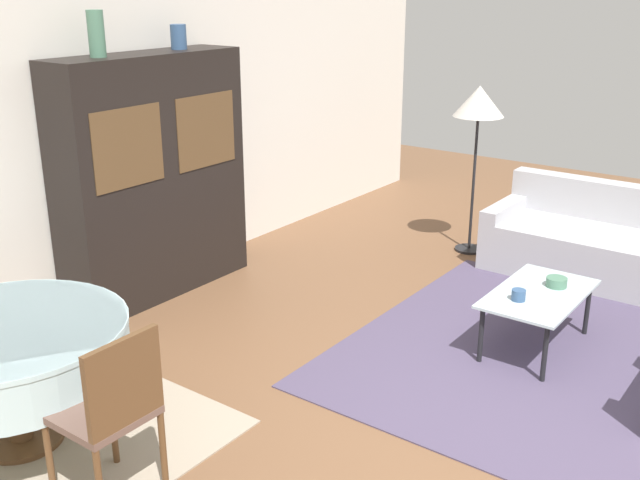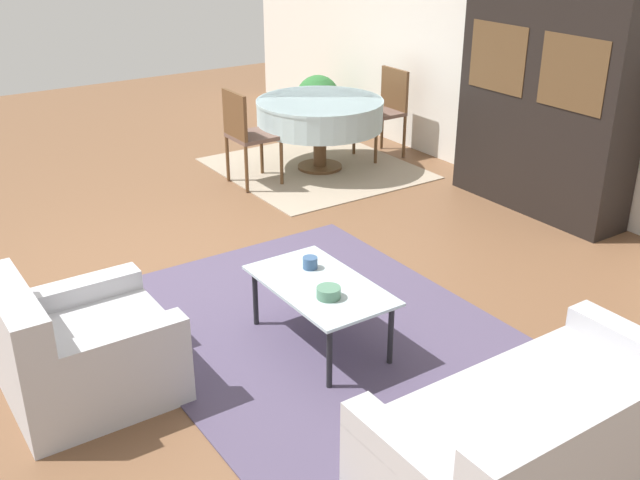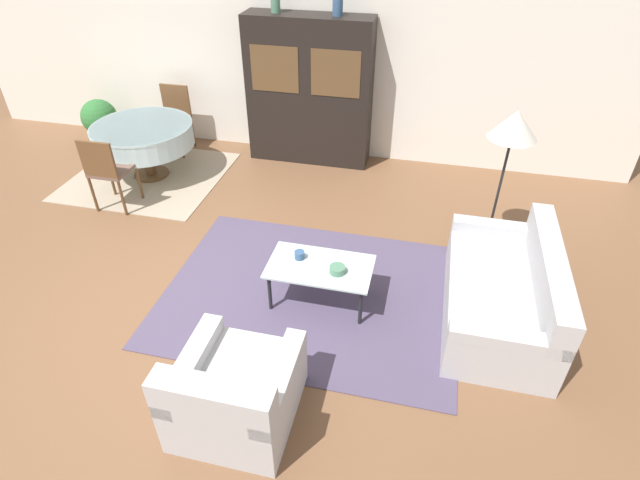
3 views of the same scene
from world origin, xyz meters
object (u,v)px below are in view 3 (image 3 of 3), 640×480
at_px(dining_table, 143,136).
at_px(armchair, 235,394).
at_px(display_cabinet, 309,92).
at_px(cup, 300,255).
at_px(couch, 504,294).
at_px(bowl, 337,270).
at_px(floor_lamp, 514,129).
at_px(coffee_table, 320,269).
at_px(dining_chair_far, 174,114).
at_px(vase_short, 338,7).
at_px(potted_plant, 100,119).
at_px(dining_chair_near, 107,169).

bearing_deg(dining_table, armchair, -52.63).
relative_size(display_cabinet, cup, 20.54).
height_order(couch, display_cabinet, display_cabinet).
bearing_deg(bowl, cup, 162.34).
relative_size(display_cabinet, floor_lamp, 1.24).
distance_m(coffee_table, floor_lamp, 2.35).
xyz_separation_m(dining_chair_far, vase_short, (2.44, 0.18, 1.56)).
height_order(dining_chair_far, cup, dining_chair_far).
relative_size(couch, dining_table, 1.29).
height_order(vase_short, potted_plant, vase_short).
bearing_deg(coffee_table, couch, 5.60).
distance_m(couch, cup, 1.96).
distance_m(armchair, display_cabinet, 4.59).
relative_size(coffee_table, dining_chair_far, 1.04).
xyz_separation_m(coffee_table, cup, (-0.22, 0.07, 0.08)).
height_order(cup, potted_plant, potted_plant).
relative_size(armchair, cup, 9.33).
height_order(dining_chair_near, dining_chair_far, same).
bearing_deg(potted_plant, couch, -23.87).
height_order(couch, coffee_table, couch).
xyz_separation_m(armchair, floor_lamp, (1.96, 2.77, 1.15)).
distance_m(coffee_table, display_cabinet, 3.23).
bearing_deg(bowl, floor_lamp, 43.19).
xyz_separation_m(armchair, display_cabinet, (-0.56, 4.50, 0.72)).
xyz_separation_m(couch, dining_chair_far, (-4.67, 2.70, 0.28)).
height_order(display_cabinet, dining_chair_near, display_cabinet).
bearing_deg(floor_lamp, display_cabinet, 145.57).
relative_size(coffee_table, vase_short, 5.00).
xyz_separation_m(armchair, vase_short, (-0.18, 4.50, 1.83)).
distance_m(couch, potted_plant, 6.48).
relative_size(armchair, vase_short, 4.58).
height_order(display_cabinet, dining_table, display_cabinet).
distance_m(armchair, potted_plant, 5.75).
height_order(dining_table, potted_plant, dining_table).
relative_size(display_cabinet, dining_chair_near, 2.10).
bearing_deg(floor_lamp, dining_chair_far, 161.31).
bearing_deg(cup, armchair, -93.56).
xyz_separation_m(display_cabinet, dining_chair_far, (-2.06, -0.18, -0.45)).
bearing_deg(display_cabinet, potted_plant, -175.60).
height_order(display_cabinet, potted_plant, display_cabinet).
xyz_separation_m(armchair, bowl, (0.50, 1.40, 0.19)).
xyz_separation_m(coffee_table, dining_chair_near, (-2.94, 1.08, 0.17)).
relative_size(coffee_table, cup, 10.18).
distance_m(armchair, dining_chair_near, 3.66).
height_order(dining_table, cup, dining_table).
bearing_deg(cup, dining_chair_far, 134.17).
xyz_separation_m(dining_table, floor_lamp, (4.58, -0.66, 0.83)).
xyz_separation_m(dining_table, cup, (2.72, -1.90, -0.13)).
height_order(coffee_table, dining_chair_far, dining_chair_far).
bearing_deg(couch, floor_lamp, 4.29).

